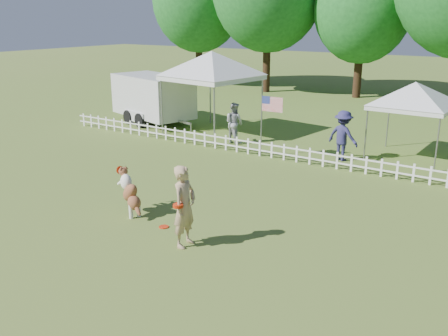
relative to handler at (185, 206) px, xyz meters
The scene contains 13 objects.
ground 1.50m from the handler, 155.97° to the left, with size 120.00×120.00×0.00m, color #4B6E23.
picket_fence 7.58m from the handler, 98.14° to the left, with size 22.00×0.08×0.60m, color white, non-canonical shape.
handler is the anchor object (origin of this frame).
dog 2.43m from the handler, 163.71° to the left, with size 1.15×0.38×1.19m, color brown, non-canonical shape.
frisbee_on_turf 1.49m from the handler, 154.89° to the left, with size 0.24×0.24×0.02m, color red.
canopy_tent_left 11.33m from the handler, 121.72° to the left, with size 3.37×3.37×3.48m, color silver, non-canonical shape.
canopy_tent_right 10.51m from the handler, 77.15° to the left, with size 2.62×2.62×2.71m, color silver, non-canonical shape.
cargo_trailer 13.77m from the handler, 134.13° to the left, with size 5.29×2.33×2.33m, color silver, non-canonical shape.
flag_pole 7.82m from the handler, 106.93° to the left, with size 0.88×0.09×2.29m, color gray, non-canonical shape.
spectator_a 9.62m from the handler, 115.81° to the left, with size 0.81×0.63×1.66m, color #A6A6AB.
spectator_b 8.64m from the handler, 87.31° to the left, with size 1.16×0.67×1.80m, color navy.
tree_far_left 28.00m from the handler, 125.56° to the left, with size 6.60×6.60×11.00m, color #195A1F, non-canonical shape.
tree_center_left 23.67m from the handler, 100.04° to the left, with size 6.00×6.00×9.80m, color #195A1F, non-canonical shape.
Camera 1 is at (7.49, -8.59, 4.99)m, focal length 40.00 mm.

